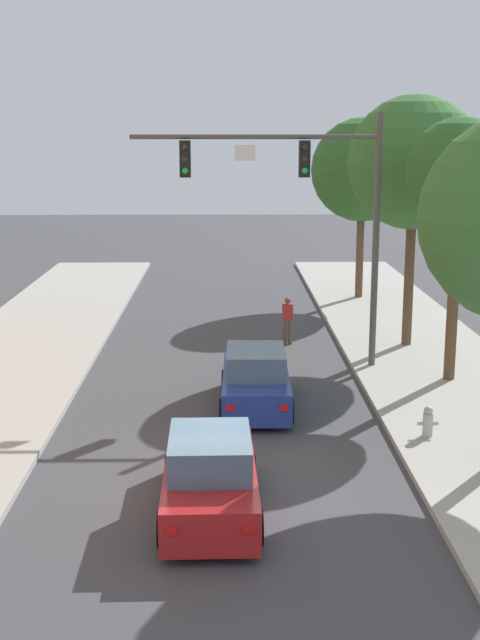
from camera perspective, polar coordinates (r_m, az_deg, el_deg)
name	(u,v)px	position (r m, az deg, el deg)	size (l,w,h in m)	color
ground_plane	(219,490)	(17.24, -1.43, -11.48)	(120.00, 120.00, 0.00)	#424247
traffic_signal_mast	(306,192)	(24.75, 4.53, 8.67)	(7.28, 0.38, 7.50)	#514C47
car_lead_blue	(256,381)	(21.91, 1.07, -4.17)	(1.90, 4.27, 1.60)	navy
car_following_red	(210,477)	(15.98, -2.04, -10.66)	(1.89, 4.27, 1.60)	#B21E1E
pedestrian_crossing_road	(287,318)	(28.50, 3.25, 0.12)	(0.36, 0.22, 1.64)	brown
fire_hydrant	(428,421)	(20.05, 12.67, -6.74)	(0.48, 0.24, 0.72)	#B2B2B7
street_tree_second	(460,174)	(23.95, 14.74, 9.56)	(2.98, 2.98, 7.35)	brown
street_tree_third	(414,163)	(27.82, 11.76, 10.40)	(4.29, 4.29, 8.14)	brown
street_tree_farthest	(362,170)	(36.08, 8.33, 10.06)	(4.33, 4.33, 7.59)	brown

